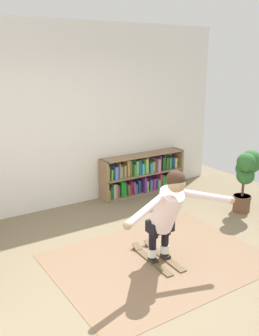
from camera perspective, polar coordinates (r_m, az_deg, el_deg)
The scene contains 7 objects.
ground_plane at distance 4.44m, azimuth 4.85°, elevation -15.82°, with size 7.20×7.20×0.00m, color #77684F.
back_wall at distance 6.09m, azimuth -10.08°, elevation 7.47°, with size 6.00×0.10×2.90m, color silver.
rug at distance 4.74m, azimuth 4.34°, elevation -13.53°, with size 2.48×1.88×0.01m, color #7D624A.
bookshelf at distance 6.83m, azimuth 1.95°, elevation -1.04°, with size 1.65×0.30×0.70m.
potted_plant at distance 6.11m, azimuth 17.23°, elevation -0.36°, with size 0.46×0.42×1.01m.
skis_pair at distance 4.75m, azimuth 4.14°, elevation -13.17°, with size 0.31×0.80×0.07m.
person_skier at distance 4.31m, azimuth 5.73°, elevation -6.19°, with size 1.45×0.64×1.13m.
Camera 1 is at (-2.35, -2.94, 2.35)m, focal length 40.67 mm.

